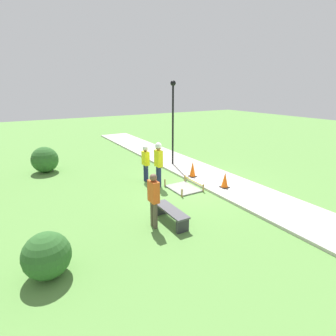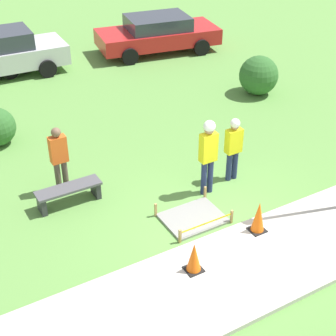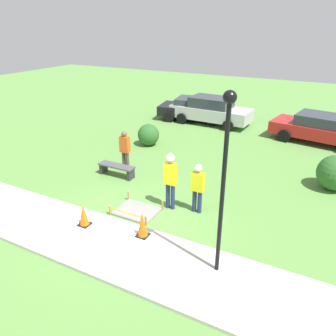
{
  "view_description": "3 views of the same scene",
  "coord_description": "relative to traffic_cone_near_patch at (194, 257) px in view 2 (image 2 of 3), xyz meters",
  "views": [
    {
      "loc": [
        -8.76,
        6.58,
        4.14
      ],
      "look_at": [
        -0.39,
        1.63,
        1.14
      ],
      "focal_mm": 28.0,
      "sensor_mm": 36.0,
      "label": 1
    },
    {
      "loc": [
        -5.24,
        -6.92,
        7.19
      ],
      "look_at": [
        -0.4,
        1.45,
        1.05
      ],
      "focal_mm": 55.0,
      "sensor_mm": 36.0,
      "label": 2
    },
    {
      "loc": [
        4.96,
        -6.92,
        5.7
      ],
      "look_at": [
        0.19,
        2.26,
        1.04
      ],
      "focal_mm": 35.0,
      "sensor_mm": 36.0,
      "label": 3
    }
  ],
  "objects": [
    {
      "name": "wet_concrete_patch",
      "position": [
        0.92,
        1.46,
        -0.39
      ],
      "size": [
        1.39,
        1.11,
        0.34
      ],
      "color": "gray",
      "rests_on": "ground_plane"
    },
    {
      "name": "parked_car_red",
      "position": [
        5.58,
        11.47,
        0.33
      ],
      "size": [
        5.03,
        2.79,
        1.44
      ],
      "rotation": [
        0.0,
        0.0,
        -0.17
      ],
      "color": "red",
      "rests_on": "ground_plane"
    },
    {
      "name": "worker_assistant",
      "position": [
        1.77,
        2.2,
        0.76
      ],
      "size": [
        0.4,
        0.28,
        1.94
      ],
      "color": "navy",
      "rests_on": "ground_plane"
    },
    {
      "name": "traffic_cone_near_patch",
      "position": [
        0.0,
        0.0,
        0.0
      ],
      "size": [
        0.34,
        0.34,
        0.66
      ],
      "color": "black",
      "rests_on": "sidewalk"
    },
    {
      "name": "sidewalk",
      "position": [
        1.09,
        -0.43,
        -0.38
      ],
      "size": [
        28.0,
        2.33,
        0.1
      ],
      "color": "#BCB7AD",
      "rests_on": "ground_plane"
    },
    {
      "name": "park_bench",
      "position": [
        -1.26,
        3.41,
        -0.1
      ],
      "size": [
        1.53,
        0.44,
        0.47
      ],
      "color": "#2D2D33",
      "rests_on": "ground_plane"
    },
    {
      "name": "bystander_in_orange_shirt",
      "position": [
        -1.21,
        3.99,
        0.55
      ],
      "size": [
        0.4,
        0.23,
        1.73
      ],
      "color": "brown",
      "rests_on": "ground_plane"
    },
    {
      "name": "shrub_rounded_near",
      "position": [
        6.47,
        6.18,
        0.23
      ],
      "size": [
        1.3,
        1.3,
        1.3
      ],
      "color": "#2D6028",
      "rests_on": "ground_plane"
    },
    {
      "name": "ground_plane",
      "position": [
        1.09,
        0.73,
        -0.43
      ],
      "size": [
        60.0,
        60.0,
        0.0
      ],
      "primitive_type": "plane",
      "color": "#5B8E42"
    },
    {
      "name": "worker_supervisor",
      "position": [
        2.64,
        2.39,
        0.57
      ],
      "size": [
        0.4,
        0.24,
        1.69
      ],
      "color": "navy",
      "rests_on": "ground_plane"
    },
    {
      "name": "traffic_cone_far_patch",
      "position": [
        1.84,
        0.34,
        0.04
      ],
      "size": [
        0.34,
        0.34,
        0.74
      ],
      "color": "black",
      "rests_on": "sidewalk"
    }
  ]
}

